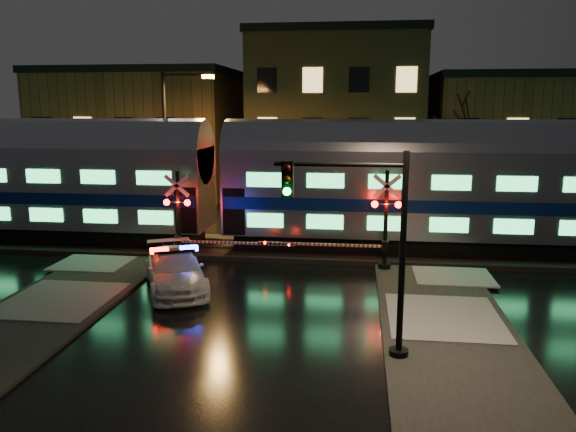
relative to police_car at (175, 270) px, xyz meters
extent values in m
plane|color=black|center=(3.00, 0.96, -0.73)|extent=(120.00, 120.00, 0.00)
cube|color=black|center=(3.00, 5.96, -0.61)|extent=(90.00, 4.20, 0.24)
cube|color=#2D2D2D|center=(-3.50, -5.04, -0.67)|extent=(4.00, 20.00, 0.12)
cube|color=#2D2D2D|center=(9.50, -5.04, -0.67)|extent=(4.00, 20.00, 0.12)
cube|color=brown|center=(-10.00, 22.96, 3.77)|extent=(14.00, 10.00, 9.00)
cube|color=brown|center=(5.00, 23.46, 5.02)|extent=(12.00, 11.00, 11.50)
cube|color=brown|center=(18.00, 22.96, 3.52)|extent=(12.00, 10.00, 8.50)
cube|color=black|center=(13.17, 5.96, -0.09)|extent=(24.00, 2.40, 0.80)
cube|color=#B7BAC1|center=(13.17, 5.96, 2.21)|extent=(25.00, 3.05, 3.80)
cube|color=navy|center=(13.17, 5.96, 1.81)|extent=(24.75, 3.09, 0.55)
cube|color=#40F480|center=(13.17, 4.41, 1.06)|extent=(21.00, 0.05, 0.62)
cube|color=#40F480|center=(13.17, 4.41, 2.86)|extent=(21.00, 0.05, 0.62)
cylinder|color=#B7BAC1|center=(13.17, 5.96, 3.91)|extent=(25.00, 3.05, 3.05)
imported|color=white|center=(0.00, 0.00, -0.01)|extent=(3.88, 5.34, 1.44)
cube|color=black|center=(0.00, 0.00, 0.75)|extent=(1.52, 0.97, 0.10)
cube|color=#FF0C05|center=(-0.49, -0.22, 0.79)|extent=(0.74, 0.58, 0.17)
cube|color=#1426FF|center=(0.49, 0.22, 0.79)|extent=(0.74, 0.58, 0.17)
cylinder|color=black|center=(7.85, 3.36, -0.57)|extent=(0.52, 0.52, 0.31)
cylinder|color=black|center=(7.85, 3.36, 1.37)|extent=(0.17, 0.17, 4.19)
sphere|color=#FF0C05|center=(7.38, 3.18, 2.10)|extent=(0.27, 0.27, 0.27)
sphere|color=#FF0C05|center=(8.32, 3.18, 2.10)|extent=(0.27, 0.27, 0.27)
cube|color=white|center=(5.23, 3.11, 0.37)|extent=(5.23, 0.10, 0.10)
cube|color=black|center=(7.85, 3.11, 0.37)|extent=(0.25, 0.30, 0.45)
cylinder|color=black|center=(-0.90, 3.36, -0.57)|extent=(0.50, 0.50, 0.30)
cylinder|color=black|center=(-0.90, 3.36, 1.29)|extent=(0.16, 0.16, 4.03)
sphere|color=#FF0C05|center=(-1.35, 3.18, 2.00)|extent=(0.26, 0.26, 0.26)
sphere|color=#FF0C05|center=(-0.44, 3.18, 2.00)|extent=(0.26, 0.26, 0.26)
cube|color=white|center=(1.62, 3.11, 0.33)|extent=(5.04, 0.10, 0.10)
cube|color=black|center=(-0.90, 3.11, 0.33)|extent=(0.25, 0.30, 0.45)
cylinder|color=black|center=(7.88, -5.01, -0.59)|extent=(0.52, 0.52, 0.28)
cylinder|color=black|center=(7.88, -5.01, 2.08)|extent=(0.17, 0.17, 5.62)
cylinder|color=black|center=(6.19, -5.01, 4.52)|extent=(3.37, 0.11, 0.11)
cube|color=black|center=(4.88, -5.16, 4.14)|extent=(0.30, 0.26, 0.94)
sphere|color=#0CFF3F|center=(4.88, -5.32, 3.84)|extent=(0.21, 0.21, 0.21)
cylinder|color=black|center=(-3.68, 9.96, 3.56)|extent=(0.21, 0.21, 8.56)
cylinder|color=black|center=(-2.40, 9.96, 7.62)|extent=(2.57, 0.13, 0.13)
cube|color=orange|center=(-1.22, 9.96, 7.52)|extent=(0.59, 0.30, 0.19)
camera|label=1|loc=(6.68, -19.40, 5.98)|focal=35.00mm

